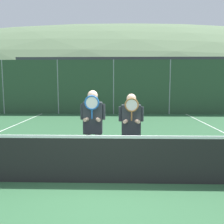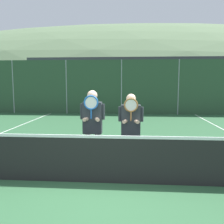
{
  "view_description": "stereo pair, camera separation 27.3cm",
  "coord_description": "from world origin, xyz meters",
  "px_view_note": "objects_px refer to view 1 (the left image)",
  "views": [
    {
      "loc": [
        0.31,
        -4.66,
        1.98
      ],
      "look_at": [
        0.16,
        0.82,
        1.3
      ],
      "focal_mm": 40.0,
      "sensor_mm": 36.0,
      "label": 1
    },
    {
      "loc": [
        0.58,
        -4.65,
        1.98
      ],
      "look_at": [
        0.16,
        0.82,
        1.3
      ],
      "focal_mm": 40.0,
      "sensor_mm": 36.0,
      "label": 2
    }
  ],
  "objects_px": {
    "car_left_of_center": "(106,96)",
    "car_center": "(173,96)",
    "player_center_left": "(131,126)",
    "player_leftmost": "(93,124)",
    "car_far_left": "(36,96)"
  },
  "relations": [
    {
      "from": "player_leftmost",
      "to": "car_left_of_center",
      "type": "relative_size",
      "value": 0.41
    },
    {
      "from": "car_left_of_center",
      "to": "car_center",
      "type": "distance_m",
      "value": 4.96
    },
    {
      "from": "player_leftmost",
      "to": "player_center_left",
      "type": "bearing_deg",
      "value": 5.3
    },
    {
      "from": "player_center_left",
      "to": "car_far_left",
      "type": "xyz_separation_m",
      "value": [
        -6.35,
        12.84,
        -0.1
      ]
    },
    {
      "from": "car_left_of_center",
      "to": "car_center",
      "type": "relative_size",
      "value": 1.0
    },
    {
      "from": "player_center_left",
      "to": "car_center",
      "type": "bearing_deg",
      "value": 74.11
    },
    {
      "from": "player_leftmost",
      "to": "car_center",
      "type": "height_order",
      "value": "car_center"
    },
    {
      "from": "car_left_of_center",
      "to": "car_center",
      "type": "bearing_deg",
      "value": 5.66
    },
    {
      "from": "player_center_left",
      "to": "car_center",
      "type": "relative_size",
      "value": 0.39
    },
    {
      "from": "car_center",
      "to": "player_leftmost",
      "type": "bearing_deg",
      "value": -109.06
    },
    {
      "from": "player_leftmost",
      "to": "car_center",
      "type": "distance_m",
      "value": 13.97
    },
    {
      "from": "player_leftmost",
      "to": "car_left_of_center",
      "type": "distance_m",
      "value": 12.72
    },
    {
      "from": "player_leftmost",
      "to": "player_center_left",
      "type": "distance_m",
      "value": 0.83
    },
    {
      "from": "player_leftmost",
      "to": "car_far_left",
      "type": "distance_m",
      "value": 14.05
    },
    {
      "from": "player_leftmost",
      "to": "player_center_left",
      "type": "xyz_separation_m",
      "value": [
        0.83,
        0.08,
        -0.05
      ]
    }
  ]
}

